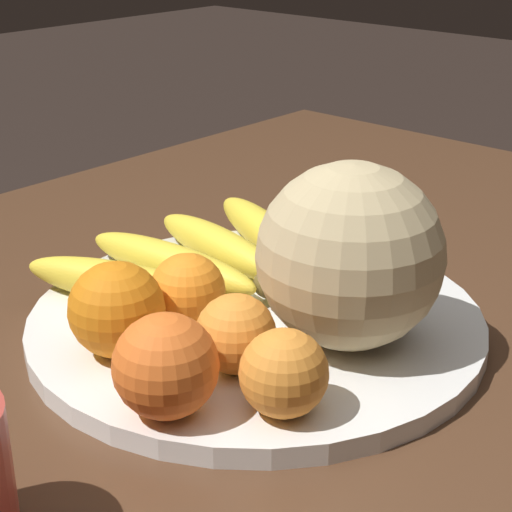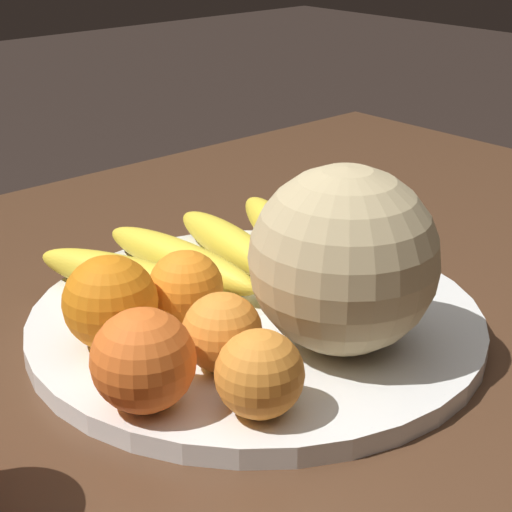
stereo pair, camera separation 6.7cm
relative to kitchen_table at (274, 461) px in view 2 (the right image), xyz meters
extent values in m
cube|color=#4C301E|center=(0.00, 0.00, 0.08)|extent=(1.26, 0.97, 0.04)
cube|color=#4C301E|center=(-0.55, -0.40, -0.29)|extent=(0.07, 0.07, 0.72)
cylinder|color=white|center=(-0.01, -0.04, 0.11)|extent=(0.37, 0.37, 0.02)
torus|color=#1E4C56|center=(-0.01, -0.04, 0.11)|extent=(0.37, 0.37, 0.01)
sphere|color=tan|center=(-0.02, 0.05, 0.19)|extent=(0.14, 0.14, 0.14)
sphere|color=brown|center=(-0.03, -0.04, 0.14)|extent=(0.02, 0.02, 0.02)
ellipsoid|color=yellow|center=(-0.12, -0.12, 0.14)|extent=(0.10, 0.18, 0.03)
ellipsoid|color=yellow|center=(-0.06, -0.13, 0.14)|extent=(0.06, 0.17, 0.03)
ellipsoid|color=yellow|center=(-0.01, -0.13, 0.14)|extent=(0.05, 0.19, 0.03)
ellipsoid|color=yellow|center=(0.05, -0.13, 0.14)|extent=(0.09, 0.19, 0.04)
sphere|color=orange|center=(0.04, -0.06, 0.15)|extent=(0.06, 0.06, 0.06)
sphere|color=orange|center=(0.06, 0.01, 0.15)|extent=(0.06, 0.06, 0.06)
sphere|color=orange|center=(0.08, 0.07, 0.15)|extent=(0.06, 0.06, 0.06)
sphere|color=orange|center=(0.10, -0.07, 0.16)|extent=(0.07, 0.07, 0.07)
sphere|color=orange|center=(0.13, 0.02, 0.15)|extent=(0.07, 0.07, 0.07)
cube|color=white|center=(0.00, -0.01, 0.12)|extent=(0.10, 0.06, 0.00)
camera|label=1|loc=(0.45, 0.38, 0.43)|focal=60.00mm
camera|label=2|loc=(0.40, 0.42, 0.43)|focal=60.00mm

